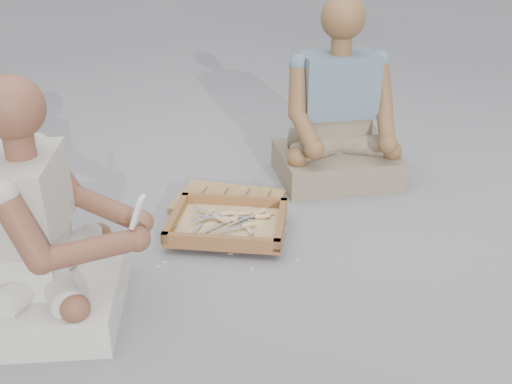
# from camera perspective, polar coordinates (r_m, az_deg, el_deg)

# --- Properties ---
(ground) EXTENTS (60.00, 60.00, 0.00)m
(ground) POSITION_cam_1_polar(r_m,az_deg,el_deg) (2.40, -0.06, -8.32)
(ground) COLOR gray
(ground) RESTS_ON ground
(carved_panel) EXTENTS (0.58, 0.44, 0.04)m
(carved_panel) POSITION_cam_1_polar(r_m,az_deg,el_deg) (2.94, -2.78, -0.98)
(carved_panel) COLOR olive
(carved_panel) RESTS_ON ground
(tool_tray) EXTENTS (0.54, 0.44, 0.07)m
(tool_tray) POSITION_cam_1_polar(r_m,az_deg,el_deg) (2.65, -2.84, -3.17)
(tool_tray) COLOR brown
(tool_tray) RESTS_ON carved_panel
(chisel_0) EXTENTS (0.10, 0.21, 0.02)m
(chisel_0) POSITION_cam_1_polar(r_m,az_deg,el_deg) (2.59, -0.79, -3.74)
(chisel_0) COLOR silver
(chisel_0) RESTS_ON tool_tray
(chisel_1) EXTENTS (0.20, 0.12, 0.02)m
(chisel_1) POSITION_cam_1_polar(r_m,az_deg,el_deg) (2.69, -3.33, -2.26)
(chisel_1) COLOR silver
(chisel_1) RESTS_ON tool_tray
(chisel_2) EXTENTS (0.22, 0.06, 0.02)m
(chisel_2) POSITION_cam_1_polar(r_m,az_deg,el_deg) (2.70, -2.19, -2.23)
(chisel_2) COLOR silver
(chisel_2) RESTS_ON tool_tray
(chisel_3) EXTENTS (0.18, 0.15, 0.02)m
(chisel_3) POSITION_cam_1_polar(r_m,az_deg,el_deg) (2.66, -3.92, -2.52)
(chisel_3) COLOR silver
(chisel_3) RESTS_ON tool_tray
(chisel_4) EXTENTS (0.07, 0.22, 0.02)m
(chisel_4) POSITION_cam_1_polar(r_m,az_deg,el_deg) (2.71, -4.87, -2.36)
(chisel_4) COLOR silver
(chisel_4) RESTS_ON tool_tray
(chisel_5) EXTENTS (0.20, 0.12, 0.02)m
(chisel_5) POSITION_cam_1_polar(r_m,az_deg,el_deg) (2.59, -1.17, -3.37)
(chisel_5) COLOR silver
(chisel_5) RESTS_ON tool_tray
(chisel_6) EXTENTS (0.17, 0.17, 0.02)m
(chisel_6) POSITION_cam_1_polar(r_m,az_deg,el_deg) (2.70, -0.08, -2.24)
(chisel_6) COLOR silver
(chisel_6) RESTS_ON tool_tray
(chisel_7) EXTENTS (0.22, 0.07, 0.02)m
(chisel_7) POSITION_cam_1_polar(r_m,az_deg,el_deg) (2.72, -0.71, -2.14)
(chisel_7) COLOR silver
(chisel_7) RESTS_ON tool_tray
(chisel_8) EXTENTS (0.22, 0.06, 0.02)m
(chisel_8) POSITION_cam_1_polar(r_m,az_deg,el_deg) (2.68, 0.18, -2.45)
(chisel_8) COLOR silver
(chisel_8) RESTS_ON tool_tray
(chisel_9) EXTENTS (0.22, 0.05, 0.02)m
(chisel_9) POSITION_cam_1_polar(r_m,az_deg,el_deg) (2.65, -3.05, -2.67)
(chisel_9) COLOR silver
(chisel_9) RESTS_ON tool_tray
(chisel_10) EXTENTS (0.19, 0.14, 0.02)m
(chisel_10) POSITION_cam_1_polar(r_m,az_deg,el_deg) (2.70, 0.73, -2.49)
(chisel_10) COLOR silver
(chisel_10) RESTS_ON tool_tray
(chisel_11) EXTENTS (0.16, 0.18, 0.02)m
(chisel_11) POSITION_cam_1_polar(r_m,az_deg,el_deg) (2.65, -2.83, -2.92)
(chisel_11) COLOR silver
(chisel_11) RESTS_ON tool_tray
(wood_chip_0) EXTENTS (0.02, 0.02, 0.00)m
(wood_chip_0) POSITION_cam_1_polar(r_m,az_deg,el_deg) (2.74, -0.42, -3.42)
(wood_chip_0) COLOR tan
(wood_chip_0) RESTS_ON ground
(wood_chip_1) EXTENTS (0.02, 0.02, 0.00)m
(wood_chip_1) POSITION_cam_1_polar(r_m,az_deg,el_deg) (2.72, 2.87, -3.72)
(wood_chip_1) COLOR tan
(wood_chip_1) RESTS_ON ground
(wood_chip_2) EXTENTS (0.02, 0.02, 0.00)m
(wood_chip_2) POSITION_cam_1_polar(r_m,az_deg,el_deg) (2.98, -4.16, -0.94)
(wood_chip_2) COLOR tan
(wood_chip_2) RESTS_ON ground
(wood_chip_3) EXTENTS (0.02, 0.02, 0.00)m
(wood_chip_3) POSITION_cam_1_polar(r_m,az_deg,el_deg) (2.69, -0.08, -4.03)
(wood_chip_3) COLOR tan
(wood_chip_3) RESTS_ON ground
(wood_chip_4) EXTENTS (0.02, 0.02, 0.00)m
(wood_chip_4) POSITION_cam_1_polar(r_m,az_deg,el_deg) (2.43, -0.46, -7.72)
(wood_chip_4) COLOR tan
(wood_chip_4) RESTS_ON ground
(wood_chip_5) EXTENTS (0.02, 0.02, 0.00)m
(wood_chip_5) POSITION_cam_1_polar(r_m,az_deg,el_deg) (2.86, 2.49, -2.13)
(wood_chip_5) COLOR tan
(wood_chip_5) RESTS_ON ground
(wood_chip_6) EXTENTS (0.02, 0.02, 0.00)m
(wood_chip_6) POSITION_cam_1_polar(r_m,az_deg,el_deg) (2.49, 4.08, -6.84)
(wood_chip_6) COLOR tan
(wood_chip_6) RESTS_ON ground
(wood_chip_7) EXTENTS (0.02, 0.02, 0.00)m
(wood_chip_7) POSITION_cam_1_polar(r_m,az_deg,el_deg) (2.48, -9.73, -7.33)
(wood_chip_7) COLOR tan
(wood_chip_7) RESTS_ON ground
(wood_chip_8) EXTENTS (0.02, 0.02, 0.00)m
(wood_chip_8) POSITION_cam_1_polar(r_m,az_deg,el_deg) (2.72, -6.16, -3.82)
(wood_chip_8) COLOR tan
(wood_chip_8) RESTS_ON ground
(wood_chip_9) EXTENTS (0.02, 0.02, 0.00)m
(wood_chip_9) POSITION_cam_1_polar(r_m,az_deg,el_deg) (2.50, -9.15, -6.94)
(wood_chip_9) COLOR tan
(wood_chip_9) RESTS_ON ground
(wood_chip_10) EXTENTS (0.02, 0.02, 0.00)m
(wood_chip_10) POSITION_cam_1_polar(r_m,az_deg,el_deg) (2.80, 3.09, -2.84)
(wood_chip_10) COLOR tan
(wood_chip_10) RESTS_ON ground
(wood_chip_11) EXTENTS (0.02, 0.02, 0.00)m
(wood_chip_11) POSITION_cam_1_polar(r_m,az_deg,el_deg) (2.54, -2.54, -6.15)
(wood_chip_11) COLOR tan
(wood_chip_11) RESTS_ON ground
(wood_chip_12) EXTENTS (0.02, 0.02, 0.00)m
(wood_chip_12) POSITION_cam_1_polar(r_m,az_deg,el_deg) (3.01, 0.35, -0.53)
(wood_chip_12) COLOR tan
(wood_chip_12) RESTS_ON ground
(wood_chip_13) EXTENTS (0.02, 0.02, 0.00)m
(wood_chip_13) POSITION_cam_1_polar(r_m,az_deg,el_deg) (2.63, -9.36, -5.26)
(wood_chip_13) COLOR tan
(wood_chip_13) RESTS_ON ground
(wood_chip_14) EXTENTS (0.02, 0.02, 0.00)m
(wood_chip_14) POSITION_cam_1_polar(r_m,az_deg,el_deg) (2.82, -2.70, -2.60)
(wood_chip_14) COLOR tan
(wood_chip_14) RESTS_ON ground
(craftsman) EXTENTS (0.64, 0.64, 0.90)m
(craftsman) POSITION_cam_1_polar(r_m,az_deg,el_deg) (2.17, -20.06, -4.47)
(craftsman) COLOR beige
(craftsman) RESTS_ON ground
(companion) EXTENTS (0.74, 0.65, 0.99)m
(companion) POSITION_cam_1_polar(r_m,az_deg,el_deg) (3.16, 8.21, 6.97)
(companion) COLOR gray
(companion) RESTS_ON ground
(mobile_phone) EXTENTS (0.06, 0.05, 0.12)m
(mobile_phone) POSITION_cam_1_polar(r_m,az_deg,el_deg) (1.99, -11.76, -1.96)
(mobile_phone) COLOR silver
(mobile_phone) RESTS_ON craftsman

